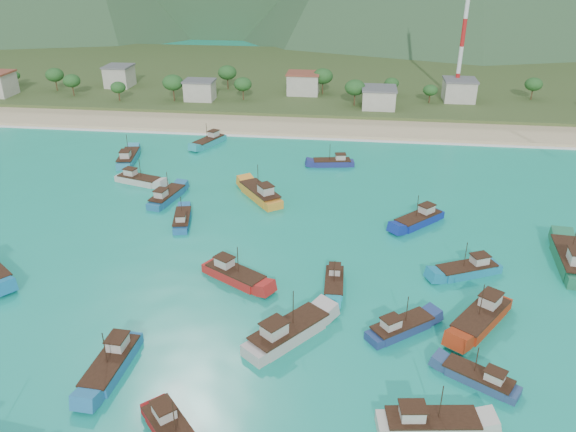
# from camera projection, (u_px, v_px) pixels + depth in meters

# --- Properties ---
(ground) EXTENTS (600.00, 600.00, 0.00)m
(ground) POSITION_uv_depth(u_px,v_px,m) (264.00, 289.00, 80.90)
(ground) COLOR #0D8F78
(ground) RESTS_ON ground
(beach) EXTENTS (400.00, 18.00, 1.20)m
(beach) POSITION_uv_depth(u_px,v_px,m) (311.00, 127.00, 151.27)
(beach) COLOR beige
(beach) RESTS_ON ground
(land) EXTENTS (400.00, 110.00, 2.40)m
(land) POSITION_uv_depth(u_px,v_px,m) (325.00, 78.00, 205.61)
(land) COLOR #385123
(land) RESTS_ON ground
(surf_line) EXTENTS (400.00, 2.50, 0.08)m
(surf_line) POSITION_uv_depth(u_px,v_px,m) (308.00, 138.00, 142.81)
(surf_line) COLOR white
(surf_line) RESTS_ON ground
(village) EXTENTS (211.62, 29.09, 7.00)m
(village) POSITION_uv_depth(u_px,v_px,m) (333.00, 91.00, 168.65)
(village) COLOR beige
(village) RESTS_ON ground
(vegetation) EXTENTS (273.56, 25.62, 9.29)m
(vegetation) POSITION_uv_depth(u_px,v_px,m) (333.00, 87.00, 170.11)
(vegetation) COLOR #235623
(vegetation) RESTS_ON ground
(radio_tower) EXTENTS (1.20, 1.20, 46.83)m
(radio_tower) POSITION_uv_depth(u_px,v_px,m) (465.00, 19.00, 161.47)
(radio_tower) COLOR red
(radio_tower) RESTS_ON ground
(boat_1) EXTENTS (8.71, 6.67, 5.10)m
(boat_1) POSITION_uv_depth(u_px,v_px,m) (479.00, 379.00, 63.42)
(boat_1) COLOR navy
(boat_1) RESTS_ON ground
(boat_7) EXTENTS (6.78, 10.56, 6.02)m
(boat_7) POSITION_uv_depth(u_px,v_px,m) (209.00, 142.00, 137.82)
(boat_7) COLOR teal
(boat_7) RESTS_ON ground
(boat_8) EXTENTS (10.34, 5.69, 5.86)m
(boat_8) POSITION_uv_depth(u_px,v_px,m) (138.00, 180.00, 115.83)
(boat_8) COLOR beige
(boat_8) RESTS_ON ground
(boat_10) EXTENTS (2.73, 8.70, 5.11)m
(boat_10) POSITION_uv_depth(u_px,v_px,m) (334.00, 283.00, 81.14)
(boat_10) COLOR #179DB5
(boat_10) RESTS_ON ground
(boat_11) EXTENTS (10.10, 11.88, 7.17)m
(boat_11) POSITION_uv_depth(u_px,v_px,m) (261.00, 194.00, 108.78)
(boat_11) COLOR orange
(boat_11) RESTS_ON ground
(boat_12) EXTENTS (10.82, 4.45, 6.20)m
(boat_12) POSITION_uv_depth(u_px,v_px,m) (430.00, 424.00, 57.27)
(boat_12) COLOR beige
(boat_12) RESTS_ON ground
(boat_13) EXTENTS (5.05, 10.50, 5.97)m
(boat_13) POSITION_uv_depth(u_px,v_px,m) (167.00, 197.00, 108.10)
(boat_13) COLOR #1E6191
(boat_13) RESTS_ON ground
(boat_14) EXTENTS (10.43, 6.93, 5.97)m
(boat_14) POSITION_uv_depth(u_px,v_px,m) (467.00, 270.00, 84.09)
(boat_14) COLOR teal
(boat_14) RESTS_ON ground
(boat_16) EXTENTS (10.69, 8.15, 6.26)m
(boat_16) POSITION_uv_depth(u_px,v_px,m) (235.00, 275.00, 82.69)
(boat_16) COLOR red
(boat_16) RESTS_ON ground
(boat_17) EXTENTS (9.23, 8.05, 5.62)m
(boat_17) POSITION_uv_depth(u_px,v_px,m) (401.00, 328.00, 71.63)
(boat_17) COLOR navy
(boat_17) RESTS_ON ground
(boat_19) EXTENTS (10.52, 11.76, 7.22)m
(boat_19) POSITION_uv_depth(u_px,v_px,m) (288.00, 333.00, 70.21)
(boat_19) COLOR #B6ACA5
(boat_19) RESTS_ON ground
(boat_22) EXTENTS (5.05, 11.44, 6.53)m
(boat_22) POSITION_uv_depth(u_px,v_px,m) (128.00, 158.00, 127.14)
(boat_22) COLOR teal
(boat_22) RESTS_ON ground
(boat_23) EXTENTS (5.24, 13.74, 7.93)m
(boat_23) POSITION_uv_depth(u_px,v_px,m) (571.00, 261.00, 85.90)
(boat_23) COLOR #1E6946
(boat_23) RESTS_ON ground
(boat_24) EXTENTS (3.79, 10.90, 6.34)m
(boat_24) POSITION_uv_depth(u_px,v_px,m) (112.00, 364.00, 65.29)
(boat_24) COLOR teal
(boat_24) RESTS_ON ground
(boat_25) EXTENTS (9.51, 9.62, 6.17)m
(boat_25) POSITION_uv_depth(u_px,v_px,m) (419.00, 220.00, 99.17)
(boat_25) COLOR navy
(boat_25) RESTS_ON ground
(boat_26) EXTENTS (9.59, 11.56, 6.92)m
(boat_26) POSITION_uv_depth(u_px,v_px,m) (481.00, 318.00, 73.12)
(boat_26) COLOR #A52F11
(boat_26) RESTS_ON ground
(boat_29) EXTENTS (9.49, 4.16, 5.42)m
(boat_29) POSITION_uv_depth(u_px,v_px,m) (333.00, 163.00, 124.99)
(boat_29) COLOR navy
(boat_29) RESTS_ON ground
(boat_31) EXTENTS (4.37, 9.20, 5.23)m
(boat_31) POSITION_uv_depth(u_px,v_px,m) (182.00, 220.00, 99.41)
(boat_31) COLOR #1E5E9B
(boat_31) RESTS_ON ground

